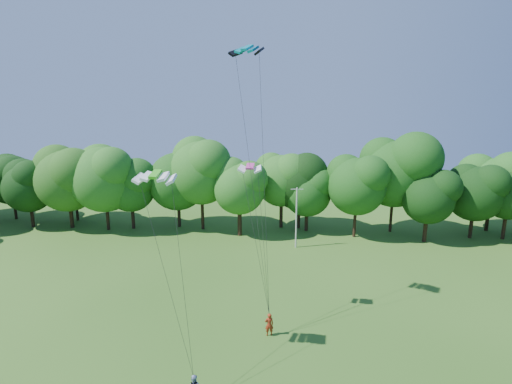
# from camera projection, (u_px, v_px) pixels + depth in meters

# --- Properties ---
(utility_pole) EXTENTS (1.47, 0.29, 7.36)m
(utility_pole) POSITION_uv_depth(u_px,v_px,m) (296.00, 217.00, 47.19)
(utility_pole) COLOR #B2B3AA
(utility_pole) RESTS_ON ground
(kite_flyer_left) EXTENTS (0.75, 0.60, 1.80)m
(kite_flyer_left) POSITION_uv_depth(u_px,v_px,m) (269.00, 324.00, 29.88)
(kite_flyer_left) COLOR maroon
(kite_flyer_left) RESTS_ON ground
(kite_teal) EXTENTS (2.78, 2.00, 0.55)m
(kite_teal) POSITION_uv_depth(u_px,v_px,m) (247.00, 48.00, 29.28)
(kite_teal) COLOR #047A8B
(kite_teal) RESTS_ON ground
(kite_green) EXTENTS (2.57, 1.17, 0.43)m
(kite_green) POSITION_uv_depth(u_px,v_px,m) (155.00, 174.00, 24.52)
(kite_green) COLOR green
(kite_green) RESTS_ON ground
(kite_pink) EXTENTS (1.79, 0.88, 0.41)m
(kite_pink) POSITION_uv_depth(u_px,v_px,m) (250.00, 166.00, 30.18)
(kite_pink) COLOR #C73790
(kite_pink) RESTS_ON ground
(tree_back_west) EXTENTS (9.21, 9.21, 13.39)m
(tree_back_west) POSITION_uv_depth(u_px,v_px,m) (66.00, 168.00, 53.63)
(tree_back_west) COLOR #392116
(tree_back_west) RESTS_ON ground
(tree_back_center) EXTENTS (8.35, 8.35, 12.14)m
(tree_back_center) POSITION_uv_depth(u_px,v_px,m) (300.00, 174.00, 53.63)
(tree_back_center) COLOR black
(tree_back_center) RESTS_ON ground
(tree_back_east) EXTENTS (7.94, 7.94, 11.54)m
(tree_back_east) POSITION_uv_depth(u_px,v_px,m) (493.00, 179.00, 52.60)
(tree_back_east) COLOR #322114
(tree_back_east) RESTS_ON ground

